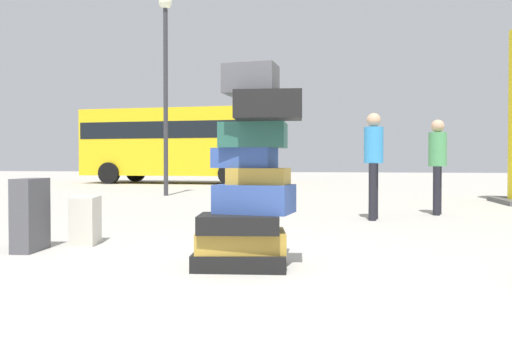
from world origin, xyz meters
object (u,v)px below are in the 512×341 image
at_px(person_tourist_with_camera, 374,156).
at_px(lamp_post, 166,63).
at_px(suitcase_charcoal_white_trunk, 30,215).
at_px(person_bearded_onlooker, 438,158).
at_px(suitcase_cream_upright_blue, 86,220).
at_px(suitcase_tower, 249,186).
at_px(parked_bus, 179,141).

relative_size(person_tourist_with_camera, lamp_post, 0.31).
relative_size(suitcase_charcoal_white_trunk, person_bearded_onlooker, 0.45).
relative_size(person_bearded_onlooker, lamp_post, 0.30).
height_order(suitcase_cream_upright_blue, lamp_post, lamp_post).
xyz_separation_m(suitcase_charcoal_white_trunk, person_tourist_with_camera, (3.63, 3.34, 0.64)).
height_order(suitcase_tower, person_tourist_with_camera, suitcase_tower).
relative_size(suitcase_charcoal_white_trunk, lamp_post, 0.14).
distance_m(suitcase_charcoal_white_trunk, parked_bus, 16.01).
height_order(suitcase_tower, suitcase_cream_upright_blue, suitcase_tower).
bearing_deg(person_bearded_onlooker, suitcase_charcoal_white_trunk, -31.44).
height_order(suitcase_tower, parked_bus, parked_bus).
bearing_deg(person_tourist_with_camera, suitcase_charcoal_white_trunk, -36.41).
height_order(person_bearded_onlooker, person_tourist_with_camera, person_tourist_with_camera).
bearing_deg(suitcase_tower, person_bearded_onlooker, 62.51).
height_order(suitcase_cream_upright_blue, person_bearded_onlooker, person_bearded_onlooker).
height_order(suitcase_tower, lamp_post, lamp_post).
distance_m(suitcase_charcoal_white_trunk, lamp_post, 8.75).
bearing_deg(lamp_post, suitcase_tower, -64.80).
height_order(person_bearded_onlooker, lamp_post, lamp_post).
distance_m(person_tourist_with_camera, lamp_post, 7.43).
xyz_separation_m(suitcase_tower, lamp_post, (-3.92, 8.33, 2.90)).
xyz_separation_m(suitcase_cream_upright_blue, lamp_post, (-1.92, 7.51, 3.33)).
relative_size(suitcase_tower, suitcase_charcoal_white_trunk, 2.32).
bearing_deg(suitcase_charcoal_white_trunk, parked_bus, 97.30).
bearing_deg(person_tourist_with_camera, lamp_post, -120.79).
bearing_deg(lamp_post, person_tourist_with_camera, -41.72).
distance_m(suitcase_cream_upright_blue, person_tourist_with_camera, 4.43).
distance_m(suitcase_cream_upright_blue, lamp_post, 8.43).
bearing_deg(lamp_post, parked_bus, 106.83).
height_order(suitcase_tower, suitcase_charcoal_white_trunk, suitcase_tower).
bearing_deg(suitcase_tower, suitcase_cream_upright_blue, 157.63).
height_order(suitcase_charcoal_white_trunk, person_bearded_onlooker, person_bearded_onlooker).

